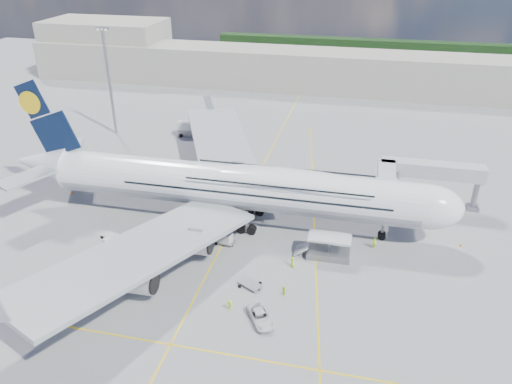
% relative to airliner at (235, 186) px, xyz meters
% --- Properties ---
extents(ground, '(300.00, 300.00, 0.00)m').
position_rel_airliner_xyz_m(ground, '(-0.26, -10.00, -6.87)').
color(ground, gray).
rests_on(ground, ground).
extents(taxi_line_main, '(0.25, 220.00, 0.01)m').
position_rel_airliner_xyz_m(taxi_line_main, '(-0.26, -10.00, -6.86)').
color(taxi_line_main, yellow).
rests_on(taxi_line_main, ground).
extents(taxi_line_cross, '(120.00, 0.25, 0.01)m').
position_rel_airliner_xyz_m(taxi_line_cross, '(-0.26, -30.00, -6.86)').
color(taxi_line_cross, yellow).
rests_on(taxi_line_cross, ground).
extents(taxi_line_diag, '(14.16, 99.06, 0.01)m').
position_rel_airliner_xyz_m(taxi_line_diag, '(13.74, -0.00, -6.86)').
color(taxi_line_diag, yellow).
rests_on(taxi_line_diag, ground).
extents(airliner, '(77.26, 79.15, 23.71)m').
position_rel_airliner_xyz_m(airliner, '(0.00, 0.00, 0.00)').
color(airliner, white).
rests_on(airliner, ground).
extents(jet_bridge, '(18.80, 12.10, 8.50)m').
position_rel_airliner_xyz_m(jet_bridge, '(29.55, 10.94, -0.02)').
color(jet_bridge, '#B7B7BC').
rests_on(jet_bridge, ground).
extents(cargo_loader, '(8.53, 3.20, 3.67)m').
position_rel_airliner_xyz_m(cargo_loader, '(16.56, -7.11, -5.62)').
color(cargo_loader, silver).
rests_on(cargo_loader, ground).
extents(light_mast, '(3.00, 0.70, 25.50)m').
position_rel_airliner_xyz_m(light_mast, '(-40.26, 35.00, 6.34)').
color(light_mast, gray).
rests_on(light_mast, ground).
extents(terminal, '(180.00, 16.00, 12.00)m').
position_rel_airliner_xyz_m(terminal, '(-0.26, 85.00, -0.87)').
color(terminal, '#B2AD9E').
rests_on(terminal, ground).
extents(hangar, '(40.00, 22.00, 18.00)m').
position_rel_airliner_xyz_m(hangar, '(-70.26, 90.00, 2.13)').
color(hangar, '#B2AD9E').
rests_on(hangar, ground).
extents(tree_line, '(160.00, 6.00, 8.00)m').
position_rel_airliner_xyz_m(tree_line, '(39.74, 130.00, -2.87)').
color(tree_line, '#193814').
rests_on(tree_line, ground).
extents(dolly_row_a, '(3.35, 2.12, 1.98)m').
position_rel_airliner_xyz_m(dolly_row_a, '(-15.07, -17.40, -5.80)').
color(dolly_row_a, gray).
rests_on(dolly_row_a, ground).
extents(dolly_row_b, '(2.80, 1.66, 1.70)m').
position_rel_airliner_xyz_m(dolly_row_b, '(-17.31, -12.35, -5.96)').
color(dolly_row_b, gray).
rests_on(dolly_row_b, ground).
extents(dolly_row_c, '(3.55, 2.34, 2.08)m').
position_rel_airliner_xyz_m(dolly_row_c, '(-15.71, -16.74, -5.75)').
color(dolly_row_c, gray).
rests_on(dolly_row_c, ground).
extents(dolly_back, '(3.54, 2.46, 0.47)m').
position_rel_airliner_xyz_m(dolly_back, '(-18.72, -9.53, -6.50)').
color(dolly_back, gray).
rests_on(dolly_back, ground).
extents(dolly_nose_far, '(3.80, 3.15, 0.49)m').
position_rel_airliner_xyz_m(dolly_nose_far, '(6.57, -16.85, -6.49)').
color(dolly_nose_far, gray).
rests_on(dolly_nose_far, ground).
extents(dolly_nose_near, '(3.47, 2.36, 2.01)m').
position_rel_airliner_xyz_m(dolly_nose_near, '(0.09, -7.15, -5.79)').
color(dolly_nose_near, gray).
rests_on(dolly_nose_near, ground).
extents(baggage_tug, '(3.25, 1.97, 1.89)m').
position_rel_airliner_xyz_m(baggage_tug, '(-13.30, -21.81, -6.03)').
color(baggage_tug, silver).
rests_on(baggage_tug, ground).
extents(catering_truck_inner, '(6.34, 3.72, 3.54)m').
position_rel_airliner_xyz_m(catering_truck_inner, '(-8.52, 19.67, -5.20)').
color(catering_truck_inner, gray).
rests_on(catering_truck_inner, ground).
extents(catering_truck_outer, '(6.32, 2.84, 3.67)m').
position_rel_airliner_xyz_m(catering_truck_outer, '(-21.41, 36.95, -5.16)').
color(catering_truck_outer, gray).
rests_on(catering_truck_outer, ground).
extents(service_van, '(4.79, 5.66, 1.44)m').
position_rel_airliner_xyz_m(service_van, '(9.57, -23.56, -6.15)').
color(service_van, silver).
rests_on(service_van, ground).
extents(crew_nose, '(0.79, 0.64, 1.89)m').
position_rel_airliner_xyz_m(crew_nose, '(23.60, -3.11, -5.92)').
color(crew_nose, '#A3EC18').
rests_on(crew_nose, ground).
extents(crew_loader, '(0.93, 0.93, 1.53)m').
position_rel_airliner_xyz_m(crew_loader, '(11.58, -17.83, -6.11)').
color(crew_loader, '#D0FF1A').
rests_on(crew_loader, ground).
extents(crew_wing, '(0.78, 1.15, 1.81)m').
position_rel_airliner_xyz_m(crew_wing, '(-12.57, -8.01, -5.96)').
color(crew_wing, '#C6FF1A').
rests_on(crew_wing, ground).
extents(crew_van, '(0.70, 0.94, 1.74)m').
position_rel_airliner_xyz_m(crew_van, '(11.69, -10.89, -6.00)').
color(crew_van, '#B8DA16').
rests_on(crew_van, ground).
extents(crew_tug, '(1.06, 0.63, 1.61)m').
position_rel_airliner_xyz_m(crew_tug, '(5.15, -22.39, -6.06)').
color(crew_tug, '#B0EE19').
rests_on(crew_tug, ground).
extents(cone_nose, '(0.42, 0.42, 0.53)m').
position_rel_airliner_xyz_m(cone_nose, '(37.14, 0.57, -6.61)').
color(cone_nose, orange).
rests_on(cone_nose, ground).
extents(cone_wing_left_inner, '(0.42, 0.42, 0.53)m').
position_rel_airliner_xyz_m(cone_wing_left_inner, '(-15.31, 19.16, -6.61)').
color(cone_wing_left_inner, orange).
rests_on(cone_wing_left_inner, ground).
extents(cone_wing_left_outer, '(0.45, 0.45, 0.57)m').
position_rel_airliner_xyz_m(cone_wing_left_outer, '(-13.95, 31.87, -6.59)').
color(cone_wing_left_outer, orange).
rests_on(cone_wing_left_outer, ground).
extents(cone_wing_right_inner, '(0.48, 0.48, 0.61)m').
position_rel_airliner_xyz_m(cone_wing_right_inner, '(-9.53, -15.97, -6.57)').
color(cone_wing_right_inner, orange).
rests_on(cone_wing_right_inner, ground).
extents(cone_wing_right_outer, '(0.43, 0.43, 0.55)m').
position_rel_airliner_xyz_m(cone_wing_right_outer, '(-11.16, -18.48, -6.60)').
color(cone_wing_right_outer, orange).
rests_on(cone_wing_right_outer, ground).
extents(cone_tail, '(0.46, 0.46, 0.59)m').
position_rel_airliner_xyz_m(cone_tail, '(-33.34, 3.05, -6.58)').
color(cone_tail, orange).
rests_on(cone_tail, ground).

